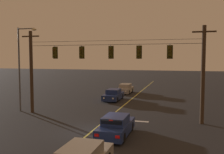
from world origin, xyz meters
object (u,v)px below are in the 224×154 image
street_lamp_corner (22,62)px  traffic_light_leftmost (55,53)px  traffic_light_rightmost (170,52)px  car_oncoming_trailing (125,89)px  traffic_light_centre (111,52)px  car_oncoming_lead (113,95)px  traffic_light_left_inner (81,52)px  traffic_light_right_inner (139,52)px  car_waiting_near_lane (116,126)px

street_lamp_corner → traffic_light_leftmost: bearing=-4.3°
traffic_light_rightmost → car_oncoming_trailing: size_ratio=0.28×
traffic_light_centre → car_oncoming_lead: bearing=103.8°
traffic_light_left_inner → traffic_light_rightmost: 7.76m
traffic_light_left_inner → car_oncoming_trailing: bearing=87.8°
traffic_light_leftmost → traffic_light_left_inner: same height
traffic_light_centre → traffic_light_rightmost: 5.02m
street_lamp_corner → car_oncoming_lead: bearing=51.1°
traffic_light_right_inner → traffic_light_centre: bearing=180.0°
traffic_light_right_inner → car_oncoming_lead: size_ratio=0.28×
traffic_light_right_inner → street_lamp_corner: size_ratio=0.15×
traffic_light_left_inner → car_oncoming_trailing: 16.31m
car_waiting_near_lane → street_lamp_corner: bearing=155.2°
traffic_light_leftmost → car_waiting_near_lane: (7.16, -4.76, -5.12)m
traffic_light_right_inner → street_lamp_corner: (-11.62, 0.28, -0.85)m
traffic_light_centre → traffic_light_right_inner: bearing=0.0°
traffic_light_left_inner → street_lamp_corner: bearing=177.5°
traffic_light_rightmost → car_oncoming_lead: bearing=129.0°
traffic_light_rightmost → car_oncoming_trailing: traffic_light_rightmost is taller
traffic_light_left_inner → car_oncoming_lead: bearing=86.5°
traffic_light_rightmost → street_lamp_corner: street_lamp_corner is taller
traffic_light_leftmost → street_lamp_corner: street_lamp_corner is taller
car_oncoming_lead → car_oncoming_trailing: bearing=89.6°
traffic_light_left_inner → car_waiting_near_lane: bearing=-46.6°
car_waiting_near_lane → car_oncoming_trailing: size_ratio=0.98×
traffic_light_rightmost → street_lamp_corner: (-14.17, 0.28, -0.85)m
traffic_light_left_inner → car_oncoming_trailing: traffic_light_left_inner is taller
car_waiting_near_lane → car_oncoming_trailing: bearing=100.9°
traffic_light_left_inner → traffic_light_centre: same height
car_oncoming_trailing → traffic_light_centre: bearing=-82.1°
traffic_light_right_inner → traffic_light_rightmost: 2.55m
traffic_light_centre → street_lamp_corner: 9.19m
car_oncoming_lead → traffic_light_leftmost: bearing=-109.9°
traffic_light_right_inner → car_oncoming_trailing: traffic_light_right_inner is taller
car_oncoming_lead → traffic_light_left_inner: bearing=-93.5°
traffic_light_centre → car_waiting_near_lane: size_ratio=0.28×
traffic_light_centre → car_waiting_near_lane: bearing=-69.8°
traffic_light_leftmost → car_oncoming_lead: 10.76m
traffic_light_right_inner → street_lamp_corner: 11.66m
traffic_light_left_inner → traffic_light_rightmost: bearing=0.0°
car_oncoming_lead → street_lamp_corner: street_lamp_corner is taller
traffic_light_left_inner → car_waiting_near_lane: (4.49, -4.76, -5.12)m
car_oncoming_lead → car_oncoming_trailing: size_ratio=1.00×
traffic_light_rightmost → car_waiting_near_lane: (-3.27, -4.76, -5.12)m
traffic_light_centre → car_oncoming_lead: size_ratio=0.28×
traffic_light_right_inner → car_waiting_near_lane: bearing=-98.6°
traffic_light_rightmost → car_oncoming_lead: 12.55m
traffic_light_right_inner → traffic_light_leftmost: bearing=180.0°
traffic_light_centre → traffic_light_left_inner: bearing=180.0°
traffic_light_right_inner → car_waiting_near_lane: traffic_light_right_inner is taller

